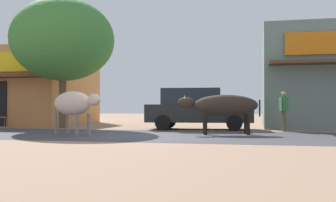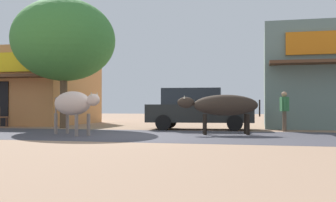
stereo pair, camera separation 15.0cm
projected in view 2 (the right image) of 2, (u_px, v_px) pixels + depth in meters
name	position (u px, v px, depth m)	size (l,w,h in m)	color
ground	(143.00, 135.00, 12.88)	(80.00, 80.00, 0.00)	#A37E63
asphalt_road	(143.00, 135.00, 12.88)	(72.00, 5.32, 0.00)	#403E46
storefront_left_cafe	(19.00, 88.00, 21.79)	(7.24, 6.62, 3.83)	#CC864C
roadside_tree	(64.00, 40.00, 17.24)	(4.40, 4.40, 5.54)	brown
parked_hatchback_car	(198.00, 108.00, 16.12)	(4.31, 2.20, 1.64)	black
cow_near_brown	(73.00, 104.00, 12.86)	(2.38, 1.81, 1.40)	beige
cow_far_dark	(224.00, 106.00, 13.15)	(2.69, 1.14, 1.31)	#30261E
pedestrian_by_shop	(284.00, 108.00, 14.86)	(0.33, 0.61, 1.47)	brown
cafe_chair_by_doorway	(1.00, 116.00, 17.90)	(0.62, 0.62, 0.92)	brown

